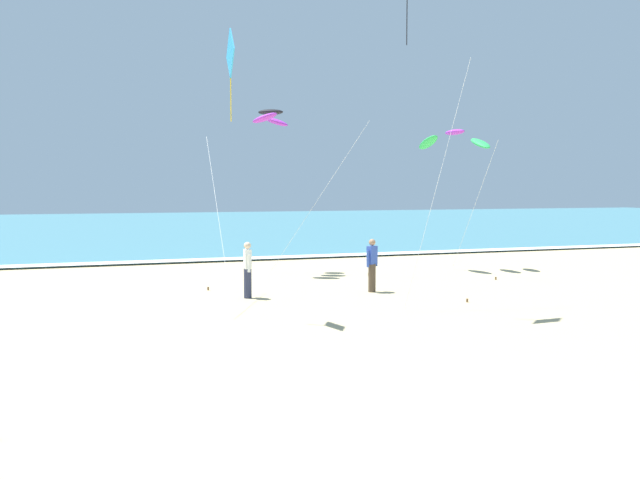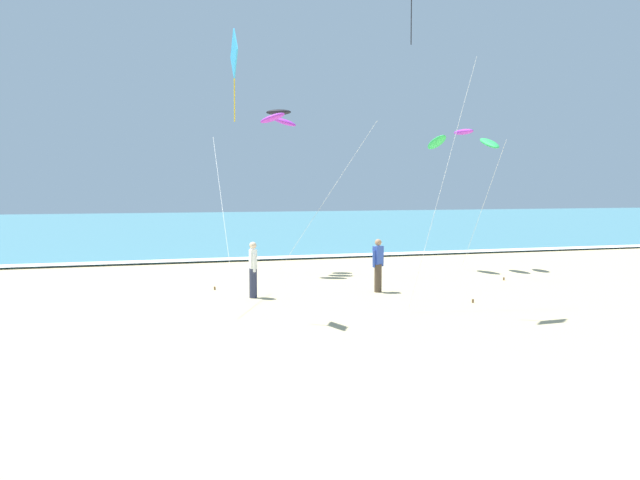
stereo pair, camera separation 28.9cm
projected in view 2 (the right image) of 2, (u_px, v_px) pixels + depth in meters
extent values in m
cube|color=teal|center=(134.00, 226.00, 57.76)|extent=(160.00, 60.00, 0.08)
cube|color=white|center=(185.00, 260.00, 29.69)|extent=(160.00, 1.15, 0.01)
ellipsoid|color=green|center=(489.00, 143.00, 26.96)|extent=(0.60, 1.38, 0.61)
ellipsoid|color=purple|center=(464.00, 132.00, 26.68)|extent=(0.60, 1.38, 0.20)
ellipsoid|color=green|center=(437.00, 142.00, 26.45)|extent=(0.60, 1.38, 0.61)
cylinder|color=silver|center=(482.00, 208.00, 25.28)|extent=(0.29, 3.29, 4.62)
cylinder|color=brown|center=(504.00, 279.00, 23.86)|extent=(0.06, 0.06, 0.10)
cube|color=#2D99DB|center=(234.00, 53.00, 16.35)|extent=(0.12, 1.14, 1.14)
cylinder|color=yellow|center=(235.00, 100.00, 16.43)|extent=(0.02, 0.02, 0.99)
cylinder|color=silver|center=(223.00, 215.00, 19.03)|extent=(0.39, 4.97, 4.54)
cylinder|color=brown|center=(215.00, 288.00, 21.61)|extent=(0.06, 0.06, 0.10)
cylinder|color=black|center=(411.00, 21.00, 17.12)|extent=(0.02, 0.02, 1.15)
cylinder|color=silver|center=(444.00, 179.00, 18.16)|extent=(2.33, 0.85, 6.47)
cylinder|color=brown|center=(473.00, 301.00, 19.17)|extent=(0.06, 0.06, 0.10)
ellipsoid|color=purple|center=(284.00, 122.00, 26.27)|extent=(1.10, 0.99, 0.47)
ellipsoid|color=black|center=(279.00, 112.00, 25.54)|extent=(1.09, 0.98, 0.20)
ellipsoid|color=purple|center=(272.00, 118.00, 24.85)|extent=(1.10, 0.99, 0.47)
cylinder|color=silver|center=(327.00, 197.00, 25.34)|extent=(3.05, 1.93, 5.36)
cylinder|color=brown|center=(376.00, 274.00, 25.12)|extent=(0.06, 0.06, 0.10)
cylinder|color=#4C3D2D|center=(378.00, 278.00, 21.11)|extent=(0.22, 0.22, 0.84)
cube|color=#3351B7|center=(378.00, 255.00, 21.06)|extent=(0.37, 0.31, 0.54)
sphere|color=#A87A59|center=(378.00, 242.00, 21.03)|extent=(0.20, 0.20, 0.20)
cylinder|color=#3351B7|center=(374.00, 259.00, 20.91)|extent=(0.08, 0.08, 0.50)
cylinder|color=#3351B7|center=(382.00, 258.00, 21.22)|extent=(0.08, 0.08, 0.50)
cylinder|color=#2D334C|center=(253.00, 283.00, 19.99)|extent=(0.22, 0.22, 0.84)
cube|color=white|center=(253.00, 259.00, 19.94)|extent=(0.20, 0.33, 0.54)
sphere|color=beige|center=(253.00, 245.00, 19.92)|extent=(0.20, 0.20, 0.20)
cylinder|color=white|center=(252.00, 262.00, 20.15)|extent=(0.08, 0.08, 0.50)
cylinder|color=white|center=(254.00, 263.00, 19.75)|extent=(0.08, 0.08, 0.50)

